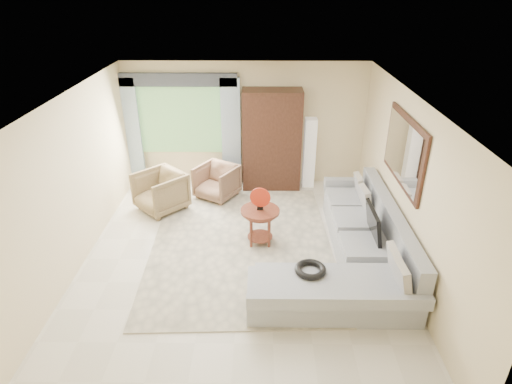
{
  "coord_description": "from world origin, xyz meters",
  "views": [
    {
      "loc": [
        0.32,
        -5.65,
        4.08
      ],
      "look_at": [
        0.25,
        0.35,
        1.05
      ],
      "focal_mm": 30.0,
      "sensor_mm": 36.0,
      "label": 1
    }
  ],
  "objects_px": {
    "armchair_right": "(217,182)",
    "potted_plant": "(154,176)",
    "sectional_sofa": "(355,252)",
    "armoire": "(272,140)",
    "coffee_table": "(260,226)",
    "floor_lamp": "(309,153)",
    "tv_screen": "(374,223)",
    "armchair_left": "(160,191)"
  },
  "relations": [
    {
      "from": "armchair_left",
      "to": "floor_lamp",
      "type": "distance_m",
      "value": 3.18
    },
    {
      "from": "armchair_left",
      "to": "potted_plant",
      "type": "distance_m",
      "value": 1.01
    },
    {
      "from": "tv_screen",
      "to": "armoire",
      "type": "distance_m",
      "value": 3.14
    },
    {
      "from": "tv_screen",
      "to": "armoire",
      "type": "relative_size",
      "value": 0.35
    },
    {
      "from": "coffee_table",
      "to": "armchair_left",
      "type": "xyz_separation_m",
      "value": [
        -1.92,
        1.17,
        0.05
      ]
    },
    {
      "from": "sectional_sofa",
      "to": "armoire",
      "type": "relative_size",
      "value": 1.65
    },
    {
      "from": "tv_screen",
      "to": "potted_plant",
      "type": "xyz_separation_m",
      "value": [
        -4.0,
        2.64,
        -0.44
      ]
    },
    {
      "from": "sectional_sofa",
      "to": "armchair_left",
      "type": "xyz_separation_m",
      "value": [
        -3.39,
        1.85,
        0.1
      ]
    },
    {
      "from": "armchair_right",
      "to": "tv_screen",
      "type": "bearing_deg",
      "value": -9.53
    },
    {
      "from": "armchair_right",
      "to": "potted_plant",
      "type": "bearing_deg",
      "value": -166.06
    },
    {
      "from": "potted_plant",
      "to": "armchair_right",
      "type": "bearing_deg",
      "value": -16.78
    },
    {
      "from": "coffee_table",
      "to": "armchair_left",
      "type": "height_order",
      "value": "armchair_left"
    },
    {
      "from": "sectional_sofa",
      "to": "armchair_left",
      "type": "bearing_deg",
      "value": 151.41
    },
    {
      "from": "coffee_table",
      "to": "floor_lamp",
      "type": "xyz_separation_m",
      "value": [
        1.03,
        2.28,
        0.41
      ]
    },
    {
      "from": "armchair_right",
      "to": "armoire",
      "type": "xyz_separation_m",
      "value": [
        1.12,
        0.52,
        0.71
      ]
    },
    {
      "from": "armchair_left",
      "to": "armchair_right",
      "type": "bearing_deg",
      "value": 71.31
    },
    {
      "from": "coffee_table",
      "to": "floor_lamp",
      "type": "bearing_deg",
      "value": 65.62
    },
    {
      "from": "tv_screen",
      "to": "floor_lamp",
      "type": "distance_m",
      "value": 2.89
    },
    {
      "from": "sectional_sofa",
      "to": "armchair_right",
      "type": "bearing_deg",
      "value": 134.73
    },
    {
      "from": "armchair_left",
      "to": "armchair_right",
      "type": "distance_m",
      "value": 1.16
    },
    {
      "from": "tv_screen",
      "to": "floor_lamp",
      "type": "bearing_deg",
      "value": 104.04
    },
    {
      "from": "sectional_sofa",
      "to": "armchair_right",
      "type": "height_order",
      "value": "sectional_sofa"
    },
    {
      "from": "tv_screen",
      "to": "floor_lamp",
      "type": "relative_size",
      "value": 0.49
    },
    {
      "from": "armchair_left",
      "to": "tv_screen",
      "type": "bearing_deg",
      "value": 19.33
    },
    {
      "from": "armchair_right",
      "to": "sectional_sofa",
      "type": "bearing_deg",
      "value": -14.54
    },
    {
      "from": "armchair_right",
      "to": "floor_lamp",
      "type": "distance_m",
      "value": 2.05
    },
    {
      "from": "sectional_sofa",
      "to": "coffee_table",
      "type": "distance_m",
      "value": 1.62
    },
    {
      "from": "armoire",
      "to": "potted_plant",
      "type": "bearing_deg",
      "value": -177.62
    },
    {
      "from": "armoire",
      "to": "coffee_table",
      "type": "bearing_deg",
      "value": -95.99
    },
    {
      "from": "armchair_left",
      "to": "floor_lamp",
      "type": "xyz_separation_m",
      "value": [
        2.95,
        1.11,
        0.37
      ]
    },
    {
      "from": "armchair_left",
      "to": "armchair_right",
      "type": "xyz_separation_m",
      "value": [
        1.03,
        0.53,
        -0.04
      ]
    },
    {
      "from": "coffee_table",
      "to": "sectional_sofa",
      "type": "bearing_deg",
      "value": -24.81
    },
    {
      "from": "sectional_sofa",
      "to": "potted_plant",
      "type": "xyz_separation_m",
      "value": [
        -3.74,
        2.79,
        -0.0
      ]
    },
    {
      "from": "armchair_right",
      "to": "armoire",
      "type": "distance_m",
      "value": 1.42
    },
    {
      "from": "tv_screen",
      "to": "armchair_right",
      "type": "xyz_separation_m",
      "value": [
        -2.62,
        2.22,
        -0.38
      ]
    },
    {
      "from": "floor_lamp",
      "to": "coffee_table",
      "type": "bearing_deg",
      "value": -114.38
    },
    {
      "from": "tv_screen",
      "to": "armchair_left",
      "type": "height_order",
      "value": "tv_screen"
    },
    {
      "from": "tv_screen",
      "to": "potted_plant",
      "type": "bearing_deg",
      "value": 146.63
    },
    {
      "from": "potted_plant",
      "to": "coffee_table",
      "type": "bearing_deg",
      "value": -42.99
    },
    {
      "from": "sectional_sofa",
      "to": "tv_screen",
      "type": "height_order",
      "value": "tv_screen"
    },
    {
      "from": "coffee_table",
      "to": "armchair_left",
      "type": "distance_m",
      "value": 2.25
    },
    {
      "from": "tv_screen",
      "to": "armchair_right",
      "type": "relative_size",
      "value": 0.98
    }
  ]
}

